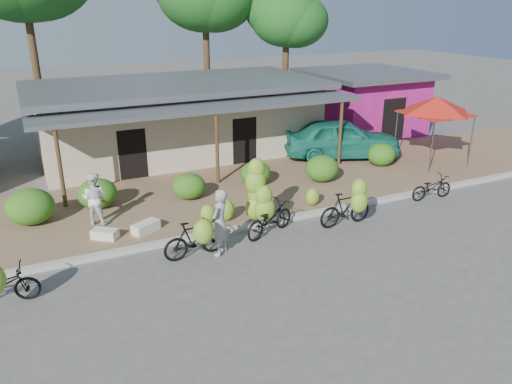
% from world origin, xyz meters
% --- Properties ---
extents(ground, '(100.00, 100.00, 0.00)m').
position_xyz_m(ground, '(0.00, 0.00, 0.00)').
color(ground, '#514F4C').
rests_on(ground, ground).
extents(sidewalk, '(60.00, 6.00, 0.12)m').
position_xyz_m(sidewalk, '(0.00, 5.00, 0.06)').
color(sidewalk, '#846347').
rests_on(sidewalk, ground).
extents(curb, '(60.00, 0.25, 0.15)m').
position_xyz_m(curb, '(0.00, 2.00, 0.07)').
color(curb, '#A8A399').
rests_on(curb, ground).
extents(shop_main, '(13.00, 8.50, 3.35)m').
position_xyz_m(shop_main, '(0.00, 10.93, 1.72)').
color(shop_main, '#C8B197').
rests_on(shop_main, ground).
extents(shop_pink, '(6.00, 6.00, 3.25)m').
position_xyz_m(shop_pink, '(10.50, 10.99, 1.67)').
color(shop_pink, '#C31E88').
rests_on(shop_pink, ground).
extents(tree_near_right, '(4.23, 4.03, 7.61)m').
position_xyz_m(tree_near_right, '(7.31, 14.61, 6.02)').
color(tree_near_right, '#513620').
rests_on(tree_near_right, ground).
extents(hedge_0, '(1.47, 1.32, 1.14)m').
position_xyz_m(hedge_0, '(-6.69, 5.05, 0.69)').
color(hedge_0, '#295F15').
rests_on(hedge_0, sidewalk).
extents(hedge_1, '(1.31, 1.18, 1.03)m').
position_xyz_m(hedge_1, '(-4.59, 5.51, 0.63)').
color(hedge_1, '#295F15').
rests_on(hedge_1, sidewalk).
extents(hedge_2, '(1.19, 1.07, 0.92)m').
position_xyz_m(hedge_2, '(-1.53, 4.98, 0.58)').
color(hedge_2, '#295F15').
rests_on(hedge_2, sidewalk).
extents(hedge_3, '(1.18, 1.06, 0.92)m').
position_xyz_m(hedge_3, '(1.22, 5.28, 0.58)').
color(hedge_3, '#295F15').
rests_on(hedge_3, sidewalk).
extents(hedge_4, '(1.33, 1.20, 1.04)m').
position_xyz_m(hedge_4, '(3.73, 4.54, 0.64)').
color(hedge_4, '#295F15').
rests_on(hedge_4, sidewalk).
extents(hedge_5, '(1.23, 1.11, 0.96)m').
position_xyz_m(hedge_5, '(7.12, 5.16, 0.60)').
color(hedge_5, '#295F15').
rests_on(hedge_5, sidewalk).
extents(red_canopy, '(3.50, 3.50, 2.86)m').
position_xyz_m(red_canopy, '(9.43, 4.69, 2.61)').
color(red_canopy, '#59595E').
rests_on(red_canopy, sidewalk).
extents(bike_left, '(1.85, 1.20, 1.39)m').
position_xyz_m(bike_left, '(-2.70, 0.86, 0.62)').
color(bike_left, black).
rests_on(bike_left, ground).
extents(bike_center, '(2.05, 1.46, 2.32)m').
position_xyz_m(bike_center, '(-0.26, 1.56, 0.86)').
color(bike_center, black).
rests_on(bike_center, ground).
extents(bike_right, '(1.88, 1.16, 1.75)m').
position_xyz_m(bike_right, '(2.30, 0.79, 0.70)').
color(bike_right, black).
rests_on(bike_right, ground).
extents(bike_far_right, '(1.72, 0.69, 0.89)m').
position_xyz_m(bike_far_right, '(6.43, 1.47, 0.44)').
color(bike_far_right, black).
rests_on(bike_far_right, ground).
extents(loose_banana_a, '(0.49, 0.42, 0.62)m').
position_xyz_m(loose_banana_a, '(-1.67, 2.71, 0.43)').
color(loose_banana_a, '#81B42D').
rests_on(loose_banana_a, sidewalk).
extents(loose_banana_b, '(0.58, 0.49, 0.73)m').
position_xyz_m(loose_banana_b, '(-1.09, 2.63, 0.48)').
color(loose_banana_b, '#81B42D').
rests_on(loose_banana_b, sidewalk).
extents(loose_banana_c, '(0.50, 0.42, 0.62)m').
position_xyz_m(loose_banana_c, '(2.09, 2.56, 0.43)').
color(loose_banana_c, '#81B42D').
rests_on(loose_banana_c, sidewalk).
extents(sack_near, '(0.94, 0.74, 0.30)m').
position_xyz_m(sack_near, '(-3.61, 2.91, 0.27)').
color(sack_near, silver).
rests_on(sack_near, sidewalk).
extents(sack_far, '(0.83, 0.76, 0.28)m').
position_xyz_m(sack_far, '(-4.82, 2.97, 0.26)').
color(sack_far, silver).
rests_on(sack_far, sidewalk).
extents(vendor, '(0.83, 0.82, 1.93)m').
position_xyz_m(vendor, '(-2.00, 0.81, 0.97)').
color(vendor, '#959595').
rests_on(vendor, ground).
extents(bystander, '(1.03, 0.99, 1.68)m').
position_xyz_m(bystander, '(-4.85, 4.20, 0.96)').
color(bystander, white).
rests_on(bystander, sidewalk).
extents(teal_van, '(5.52, 3.77, 1.74)m').
position_xyz_m(teal_van, '(6.27, 6.90, 0.99)').
color(teal_van, '#186E5B').
rests_on(teal_van, sidewalk).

